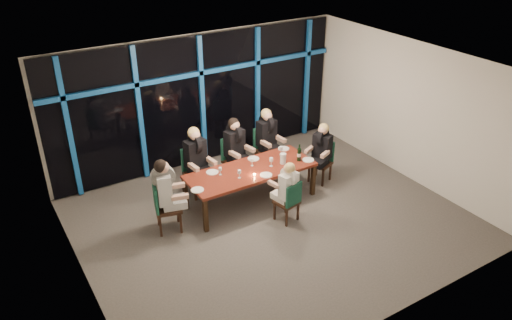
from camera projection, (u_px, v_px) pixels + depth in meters
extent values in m
plane|color=#5D5752|center=(272.00, 220.00, 9.63)|extent=(7.00, 7.00, 0.00)
cube|color=silver|center=(200.00, 100.00, 11.19)|extent=(7.00, 0.04, 3.00)
cube|color=silver|center=(397.00, 237.00, 6.67)|extent=(7.00, 0.04, 3.00)
cube|color=silver|center=(75.00, 208.00, 7.31)|extent=(0.04, 6.00, 3.00)
cube|color=silver|center=(411.00, 112.00, 10.55)|extent=(0.04, 6.00, 3.00)
cube|color=white|center=(275.00, 70.00, 8.23)|extent=(7.00, 6.00, 0.04)
cube|color=black|center=(201.00, 101.00, 11.14)|extent=(6.86, 0.04, 2.94)
cube|color=#135098|center=(69.00, 130.00, 9.76)|extent=(0.10, 0.10, 2.94)
cube|color=#135098|center=(140.00, 114.00, 10.43)|extent=(0.10, 0.10, 2.94)
cube|color=#135098|center=(202.00, 101.00, 11.10)|extent=(0.10, 0.10, 2.94)
cube|color=#135098|center=(257.00, 90.00, 11.78)|extent=(0.10, 0.10, 2.94)
cube|color=#135098|center=(307.00, 79.00, 12.45)|extent=(0.10, 0.10, 2.94)
cube|color=#135098|center=(201.00, 73.00, 10.79)|extent=(6.86, 0.10, 0.10)
cube|color=#FF2D14|center=(236.00, 61.00, 11.58)|extent=(0.60, 0.05, 0.35)
cube|color=maroon|center=(251.00, 171.00, 9.90)|extent=(2.60, 1.00, 0.06)
cube|color=black|center=(206.00, 216.00, 9.17)|extent=(0.08, 0.08, 0.69)
cube|color=black|center=(313.00, 180.00, 10.32)|extent=(0.08, 0.08, 0.69)
cube|color=black|center=(186.00, 194.00, 9.83)|extent=(0.08, 0.08, 0.69)
cube|color=black|center=(289.00, 163.00, 10.98)|extent=(0.08, 0.08, 0.69)
cube|color=black|center=(198.00, 174.00, 10.29)|extent=(0.53, 0.53, 0.06)
cube|color=#1A543D|center=(191.00, 158.00, 10.30)|extent=(0.48, 0.11, 0.53)
cube|color=black|center=(195.00, 191.00, 10.17)|extent=(0.05, 0.05, 0.44)
cube|color=black|center=(211.00, 185.00, 10.38)|extent=(0.05, 0.05, 0.44)
cube|color=black|center=(186.00, 183.00, 10.43)|extent=(0.05, 0.05, 0.44)
cube|color=black|center=(201.00, 178.00, 10.64)|extent=(0.05, 0.05, 0.44)
cube|color=black|center=(236.00, 162.00, 10.77)|extent=(0.54, 0.54, 0.06)
cube|color=#1A543D|center=(230.00, 147.00, 10.77)|extent=(0.47, 0.14, 0.52)
cube|color=black|center=(235.00, 178.00, 10.65)|extent=(0.05, 0.05, 0.43)
cube|color=black|center=(248.00, 172.00, 10.88)|extent=(0.05, 0.05, 0.43)
cube|color=black|center=(224.00, 172.00, 10.90)|extent=(0.05, 0.05, 0.43)
cube|color=black|center=(237.00, 166.00, 11.12)|extent=(0.05, 0.05, 0.43)
cube|color=black|center=(267.00, 151.00, 11.21)|extent=(0.51, 0.51, 0.06)
cube|color=#1A543D|center=(262.00, 137.00, 11.23)|extent=(0.47, 0.09, 0.52)
cube|color=black|center=(266.00, 167.00, 11.10)|extent=(0.04, 0.04, 0.43)
cube|color=black|center=(279.00, 162.00, 11.30)|extent=(0.04, 0.04, 0.43)
cube|color=black|center=(256.00, 160.00, 11.36)|extent=(0.04, 0.04, 0.43)
cube|color=black|center=(269.00, 156.00, 11.56)|extent=(0.04, 0.04, 0.43)
cube|color=black|center=(168.00, 208.00, 9.17)|extent=(0.57, 0.57, 0.06)
cube|color=#1A543D|center=(155.00, 197.00, 8.99)|extent=(0.17, 0.46, 0.52)
cube|color=black|center=(181.00, 223.00, 9.18)|extent=(0.05, 0.05, 0.43)
cube|color=black|center=(178.00, 212.00, 9.49)|extent=(0.05, 0.05, 0.43)
cube|color=black|center=(160.00, 226.00, 9.08)|extent=(0.05, 0.05, 0.43)
cube|color=black|center=(158.00, 215.00, 9.40)|extent=(0.05, 0.05, 0.43)
cube|color=black|center=(320.00, 164.00, 10.78)|extent=(0.56, 0.56, 0.06)
cube|color=#1A543D|center=(325.00, 150.00, 10.80)|extent=(0.21, 0.41, 0.47)
cube|color=black|center=(309.00, 174.00, 10.85)|extent=(0.05, 0.05, 0.40)
cube|color=black|center=(323.00, 178.00, 10.68)|extent=(0.05, 0.05, 0.40)
cube|color=black|center=(317.00, 167.00, 11.10)|extent=(0.05, 0.05, 0.40)
cube|color=black|center=(330.00, 172.00, 10.92)|extent=(0.05, 0.05, 0.40)
cube|color=black|center=(287.00, 202.00, 9.47)|extent=(0.47, 0.47, 0.05)
cube|color=#1A543D|center=(294.00, 195.00, 9.25)|extent=(0.40, 0.13, 0.44)
cube|color=black|center=(286.00, 205.00, 9.77)|extent=(0.04, 0.04, 0.37)
cube|color=black|center=(275.00, 211.00, 9.58)|extent=(0.04, 0.04, 0.37)
cube|color=black|center=(298.00, 211.00, 9.57)|extent=(0.04, 0.04, 0.37)
cube|color=black|center=(287.00, 218.00, 9.38)|extent=(0.04, 0.04, 0.37)
cube|color=black|center=(201.00, 172.00, 10.15)|extent=(0.43, 0.48, 0.15)
cube|color=black|center=(195.00, 153.00, 10.10)|extent=(0.45, 0.30, 0.59)
cylinder|color=black|center=(195.00, 143.00, 9.99)|extent=(0.16, 0.45, 0.44)
sphere|color=tan|center=(195.00, 135.00, 9.89)|extent=(0.22, 0.22, 0.22)
sphere|color=tan|center=(193.00, 133.00, 9.91)|extent=(0.24, 0.24, 0.24)
cube|color=tan|center=(194.00, 167.00, 9.88)|extent=(0.12, 0.32, 0.08)
cube|color=tan|center=(211.00, 161.00, 10.11)|extent=(0.12, 0.32, 0.08)
cube|color=black|center=(240.00, 160.00, 10.64)|extent=(0.45, 0.50, 0.14)
cube|color=black|center=(234.00, 143.00, 10.59)|extent=(0.45, 0.32, 0.58)
cylinder|color=black|center=(234.00, 133.00, 10.48)|extent=(0.18, 0.44, 0.43)
sphere|color=tan|center=(235.00, 125.00, 10.38)|extent=(0.22, 0.22, 0.22)
sphere|color=black|center=(233.00, 123.00, 10.40)|extent=(0.24, 0.24, 0.24)
cube|color=tan|center=(235.00, 155.00, 10.36)|extent=(0.14, 0.32, 0.08)
cube|color=tan|center=(249.00, 149.00, 10.61)|extent=(0.14, 0.32, 0.08)
cube|color=black|center=(271.00, 149.00, 11.08)|extent=(0.41, 0.47, 0.14)
cube|color=black|center=(266.00, 133.00, 11.03)|extent=(0.43, 0.28, 0.58)
cylinder|color=black|center=(267.00, 123.00, 10.93)|extent=(0.14, 0.44, 0.43)
sphere|color=tan|center=(267.00, 116.00, 10.83)|extent=(0.22, 0.22, 0.22)
sphere|color=tan|center=(266.00, 114.00, 10.84)|extent=(0.24, 0.24, 0.24)
cube|color=tan|center=(266.00, 144.00, 10.80)|extent=(0.11, 0.32, 0.08)
cube|color=tan|center=(281.00, 139.00, 11.02)|extent=(0.11, 0.32, 0.08)
cube|color=black|center=(175.00, 202.00, 9.15)|extent=(0.52, 0.47, 0.14)
cube|color=black|center=(164.00, 188.00, 8.95)|extent=(0.35, 0.46, 0.58)
cylinder|color=black|center=(163.00, 177.00, 8.85)|extent=(0.45, 0.21, 0.43)
sphere|color=tan|center=(163.00, 167.00, 8.76)|extent=(0.22, 0.22, 0.22)
sphere|color=black|center=(160.00, 166.00, 8.74)|extent=(0.24, 0.24, 0.24)
cube|color=tan|center=(180.00, 197.00, 8.89)|extent=(0.32, 0.16, 0.08)
cube|color=tan|center=(176.00, 186.00, 9.25)|extent=(0.32, 0.16, 0.08)
cube|color=black|center=(318.00, 162.00, 10.65)|extent=(0.50, 0.47, 0.13)
cube|color=black|center=(322.00, 146.00, 10.62)|extent=(0.36, 0.44, 0.53)
cylinder|color=black|center=(323.00, 137.00, 10.52)|extent=(0.40, 0.24, 0.40)
sphere|color=tan|center=(323.00, 130.00, 10.43)|extent=(0.20, 0.20, 0.20)
sphere|color=tan|center=(324.00, 128.00, 10.44)|extent=(0.22, 0.22, 0.22)
cube|color=tan|center=(309.00, 150.00, 10.57)|extent=(0.29, 0.18, 0.08)
cube|color=tan|center=(325.00, 154.00, 10.38)|extent=(0.29, 0.18, 0.08)
cube|color=white|center=(283.00, 196.00, 9.50)|extent=(0.39, 0.43, 0.12)
cube|color=white|center=(289.00, 185.00, 9.27)|extent=(0.39, 0.28, 0.50)
cylinder|color=white|center=(289.00, 176.00, 9.18)|extent=(0.16, 0.38, 0.37)
sphere|color=tan|center=(288.00, 169.00, 9.12)|extent=(0.19, 0.19, 0.19)
sphere|color=tan|center=(290.00, 168.00, 9.08)|extent=(0.20, 0.20, 0.20)
cube|color=tan|center=(287.00, 178.00, 9.51)|extent=(0.12, 0.27, 0.07)
cube|color=tan|center=(274.00, 184.00, 9.30)|extent=(0.12, 0.27, 0.07)
cylinder|color=white|center=(212.00, 172.00, 9.77)|extent=(0.24, 0.24, 0.01)
cylinder|color=white|center=(253.00, 159.00, 10.27)|extent=(0.24, 0.24, 0.01)
cylinder|color=white|center=(284.00, 149.00, 10.68)|extent=(0.24, 0.24, 0.01)
cylinder|color=white|center=(197.00, 190.00, 9.17)|extent=(0.24, 0.24, 0.01)
cylinder|color=white|center=(308.00, 160.00, 10.22)|extent=(0.24, 0.24, 0.01)
cylinder|color=white|center=(266.00, 175.00, 9.66)|extent=(0.24, 0.24, 0.01)
cylinder|color=black|center=(299.00, 155.00, 10.15)|extent=(0.08, 0.08, 0.26)
cylinder|color=black|center=(299.00, 147.00, 10.07)|extent=(0.03, 0.03, 0.10)
cylinder|color=silver|center=(299.00, 155.00, 10.15)|extent=(0.08, 0.08, 0.07)
cylinder|color=silver|center=(283.00, 159.00, 10.05)|extent=(0.12, 0.12, 0.22)
cylinder|color=silver|center=(286.00, 157.00, 10.08)|extent=(0.02, 0.02, 0.15)
cylinder|color=#FFAA4C|center=(254.00, 175.00, 9.66)|extent=(0.05, 0.05, 0.03)
cylinder|color=silver|center=(239.00, 178.00, 9.58)|extent=(0.06, 0.06, 0.01)
cylinder|color=silver|center=(239.00, 175.00, 9.56)|extent=(0.01, 0.01, 0.10)
cylinder|color=silver|center=(239.00, 172.00, 9.52)|extent=(0.07, 0.07, 0.07)
cylinder|color=silver|center=(252.00, 166.00, 10.02)|extent=(0.06, 0.06, 0.01)
cylinder|color=silver|center=(252.00, 163.00, 9.99)|extent=(0.01, 0.01, 0.09)
cylinder|color=silver|center=(252.00, 160.00, 9.96)|extent=(0.06, 0.06, 0.06)
cylinder|color=silver|center=(271.00, 166.00, 10.00)|extent=(0.07, 0.07, 0.01)
cylinder|color=silver|center=(271.00, 164.00, 9.97)|extent=(0.01, 0.01, 0.11)
cylinder|color=silver|center=(271.00, 159.00, 9.93)|extent=(0.07, 0.07, 0.08)
cylinder|color=silver|center=(220.00, 175.00, 9.69)|extent=(0.06, 0.06, 0.01)
cylinder|color=silver|center=(220.00, 172.00, 9.67)|extent=(0.01, 0.01, 0.09)
cylinder|color=silver|center=(220.00, 169.00, 9.63)|extent=(0.06, 0.06, 0.06)
cylinder|color=white|center=(281.00, 155.00, 10.44)|extent=(0.07, 0.07, 0.01)
cylinder|color=white|center=(281.00, 152.00, 10.41)|extent=(0.01, 0.01, 0.11)
cylinder|color=white|center=(281.00, 148.00, 10.37)|extent=(0.07, 0.07, 0.08)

